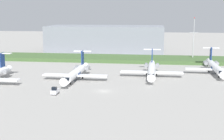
{
  "coord_description": "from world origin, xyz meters",
  "views": [
    {
      "loc": [
        14.78,
        -90.2,
        23.66
      ],
      "look_at": [
        0.0,
        19.12,
        3.0
      ],
      "focal_mm": 49.99,
      "sensor_mm": 36.0,
      "label": 1
    }
  ],
  "objects_px": {
    "regional_jet_third": "(152,69)",
    "antenna_mast": "(193,43)",
    "regional_jet_fourth": "(215,67)",
    "baggage_tug": "(55,91)",
    "regional_jet_second": "(76,72)"
  },
  "relations": [
    {
      "from": "regional_jet_second",
      "to": "baggage_tug",
      "type": "bearing_deg",
      "value": -93.06
    },
    {
      "from": "antenna_mast",
      "to": "regional_jet_fourth",
      "type": "bearing_deg",
      "value": -81.3
    },
    {
      "from": "regional_jet_third",
      "to": "antenna_mast",
      "type": "xyz_separation_m",
      "value": [
        19.59,
        40.31,
        6.21
      ]
    },
    {
      "from": "regional_jet_third",
      "to": "regional_jet_second",
      "type": "bearing_deg",
      "value": -160.73
    },
    {
      "from": "regional_jet_fourth",
      "to": "baggage_tug",
      "type": "xyz_separation_m",
      "value": [
        -51.99,
        -38.98,
        -1.53
      ]
    },
    {
      "from": "regional_jet_fourth",
      "to": "baggage_tug",
      "type": "relative_size",
      "value": 9.69
    },
    {
      "from": "regional_jet_second",
      "to": "regional_jet_third",
      "type": "bearing_deg",
      "value": 19.27
    },
    {
      "from": "antenna_mast",
      "to": "baggage_tug",
      "type": "relative_size",
      "value": 6.56
    },
    {
      "from": "baggage_tug",
      "to": "regional_jet_second",
      "type": "bearing_deg",
      "value": 86.94
    },
    {
      "from": "regional_jet_third",
      "to": "baggage_tug",
      "type": "height_order",
      "value": "regional_jet_third"
    },
    {
      "from": "antenna_mast",
      "to": "baggage_tug",
      "type": "distance_m",
      "value": 85.09
    },
    {
      "from": "regional_jet_fourth",
      "to": "baggage_tug",
      "type": "height_order",
      "value": "regional_jet_fourth"
    },
    {
      "from": "regional_jet_second",
      "to": "regional_jet_third",
      "type": "xyz_separation_m",
      "value": [
        26.48,
        9.26,
        0.0
      ]
    },
    {
      "from": "regional_jet_fourth",
      "to": "antenna_mast",
      "type": "bearing_deg",
      "value": 98.7
    },
    {
      "from": "regional_jet_third",
      "to": "antenna_mast",
      "type": "height_order",
      "value": "antenna_mast"
    }
  ]
}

